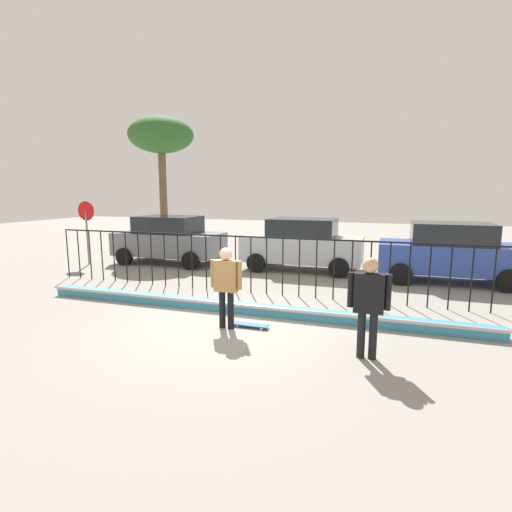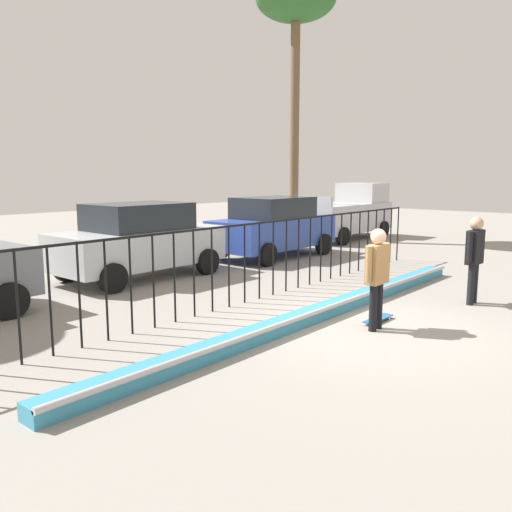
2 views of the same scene
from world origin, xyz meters
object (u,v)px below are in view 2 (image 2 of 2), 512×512
Objects in this scene: palm_tree_tall at (296,7)px; skateboard at (378,319)px; camera_operator at (475,252)px; pickup_truck at (347,213)px; skateboarder at (377,270)px; parked_car_silver at (139,240)px; parked_car_blue at (273,227)px.

skateboard is at bearing -136.16° from palm_tree_tall.
skateboard is 14.65m from palm_tree_tall.
camera_operator is 0.38× the size of pickup_truck.
skateboarder is 1.10m from skateboard.
skateboarder is at bearing -141.96° from pickup_truck.
pickup_truck reaches higher than parked_car_silver.
camera_operator is 0.41× the size of parked_car_blue.
parked_car_silver is at bearing 175.62° from parked_car_blue.
parked_car_blue is at bearing -49.68° from camera_operator.
camera_operator reaches higher than skateboarder.
camera_operator is at bearing -70.76° from parked_car_silver.
camera_operator is 7.23m from parked_car_blue.
palm_tree_tall is (6.05, 8.98, 7.72)m from camera_operator.
palm_tree_tall is (-1.77, 1.37, 7.75)m from pickup_truck.
palm_tree_tall reaches higher than camera_operator.
camera_operator reaches higher than skateboard.
parked_car_silver is (0.19, 6.71, -0.06)m from skateboarder.
skateboarder is 2.16× the size of skateboard.
pickup_truck is 0.47× the size of palm_tree_tall.
camera_operator is (2.90, -0.64, 0.03)m from skateboarder.
palm_tree_tall is at bearing 24.66° from skateboarder.
camera_operator is 0.18× the size of palm_tree_tall.
pickup_truck is at bearing 7.95° from parked_car_blue.
skateboarder is 0.17× the size of palm_tree_tall.
palm_tree_tall is (8.96, 8.34, 7.75)m from skateboarder.
parked_car_blue is at bearing 35.00° from skateboard.
parked_car_silver is at bearing -173.54° from pickup_truck.
skateboard is 6.59m from parked_car_silver.
parked_car_blue reaches higher than skateboarder.
camera_operator is at bearing -106.52° from parked_car_blue.
skateboarder is 2.97m from camera_operator.
skateboarder is 0.40× the size of parked_car_silver.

